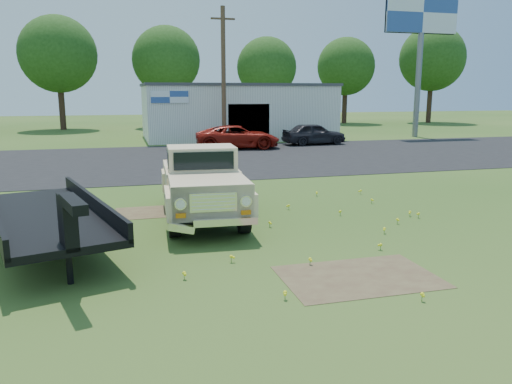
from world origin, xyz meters
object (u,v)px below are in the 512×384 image
(flatbed_trailer, at_px, (46,211))
(billboard, at_px, (421,26))
(red_pickup, at_px, (238,137))
(dark_sedan, at_px, (314,134))
(vintage_pickup_truck, at_px, (202,182))

(flatbed_trailer, bearing_deg, billboard, 27.97)
(red_pickup, xyz_separation_m, dark_sedan, (5.57, 1.06, -0.00))
(billboard, bearing_deg, flatbed_trailer, -136.25)
(vintage_pickup_truck, bearing_deg, billboard, 49.65)
(billboard, distance_m, red_pickup, 18.16)
(vintage_pickup_truck, distance_m, red_pickup, 17.60)
(vintage_pickup_truck, relative_size, dark_sedan, 1.33)
(dark_sedan, bearing_deg, vintage_pickup_truck, 146.81)
(red_pickup, relative_size, dark_sedan, 1.23)
(billboard, bearing_deg, dark_sedan, -160.04)
(billboard, height_order, red_pickup, billboard)
(flatbed_trailer, xyz_separation_m, red_pickup, (8.87, 18.78, -0.17))
(red_pickup, bearing_deg, dark_sedan, -73.18)
(red_pickup, height_order, dark_sedan, red_pickup)
(vintage_pickup_truck, distance_m, flatbed_trailer, 4.33)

